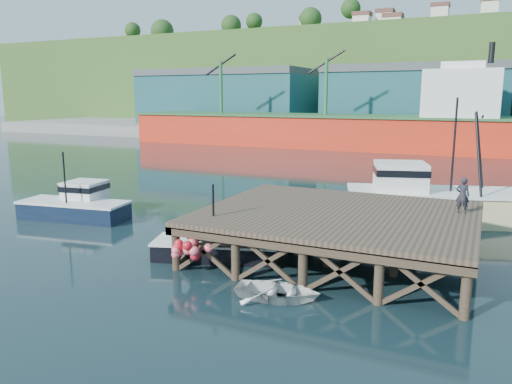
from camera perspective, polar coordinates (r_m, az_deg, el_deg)
The scene contains 12 objects.
ground at distance 25.59m, azimuth -2.78°, elevation -5.67°, with size 300.00×300.00×0.00m, color black.
wharf at distance 22.95m, azimuth 9.22°, elevation -2.74°, with size 12.00×10.00×2.62m.
far_quay at distance 92.62m, azimuth 17.91°, elevation 6.52°, with size 160.00×40.00×2.00m, color gray.
warehouse_left at distance 98.35m, azimuth -3.29°, elevation 10.47°, with size 32.00×16.00×9.00m, color #1B545B.
warehouse_mid at distance 87.44m, azimuth 17.70°, elevation 9.92°, with size 28.00×16.00×9.00m, color #1B545B.
cargo_ship at distance 72.59m, azimuth 9.07°, elevation 7.66°, with size 55.50×10.00×13.75m.
hillside at distance 122.28m, azimuth 20.02°, elevation 12.04°, with size 220.00×50.00×22.00m, color #2D511E.
boat_navy at distance 32.17m, azimuth -19.79°, elevation -1.33°, with size 6.88×4.09×4.13m.
boat_black at distance 23.14m, azimuth -4.42°, elevation -5.82°, with size 6.09×5.05×3.54m.
trawler at distance 31.20m, azimuth 19.97°, elevation -0.48°, with size 11.44×6.79×7.22m.
dinghy at distance 18.54m, azimuth 2.49°, elevation -11.20°, with size 2.25×3.15×0.65m, color white.
dockworker at distance 24.14m, azimuth 22.54°, elevation -0.34°, with size 0.59×0.39×1.62m, color #212029.
Camera 1 is at (11.45, -21.69, 7.32)m, focal length 35.00 mm.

